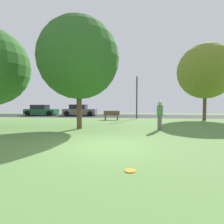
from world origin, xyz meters
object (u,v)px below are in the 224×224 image
Objects in this scene: frisbee_disc at (130,171)px; parked_car_grey at (80,110)px; street_lamp_post at (137,98)px; park_bench at (112,115)px; birch_tree_lone at (206,71)px; person_thrower at (160,114)px; parked_car_green at (41,110)px; oak_tree_left at (79,59)px.

frisbee_disc is 19.99m from parked_car_grey.
parked_car_grey is 0.96× the size of street_lamp_post.
park_bench is (4.75, -5.73, -0.21)m from parked_car_grey.
park_bench is at bearing -174.29° from birch_tree_lone.
birch_tree_lone reaches higher than person_thrower.
park_bench is at bearing -147.03° from street_lamp_post.
parked_car_green reaches higher than frisbee_disc.
parked_car_grey is (-13.98, 4.81, -4.13)m from birch_tree_lone.
frisbee_disc is 15.07m from street_lamp_post.
birch_tree_lone is 1.78× the size of parked_car_green.
street_lamp_post reaches higher than person_thrower.
person_thrower is 0.40× the size of street_lamp_post.
oak_tree_left is 1.65× the size of parked_car_grey.
parked_car_green is (-19.34, 4.89, -4.15)m from birch_tree_lone.
parked_car_green is 2.63× the size of park_bench.
oak_tree_left is at bearing -41.22° from person_thrower.
birch_tree_lone is at bearing -168.32° from person_thrower.
birch_tree_lone reaches higher than parked_car_green.
street_lamp_post is at bearing -18.16° from parked_car_green.
oak_tree_left reaches higher than park_bench.
parked_car_green is at bearing 121.66° from frisbee_disc.
frisbee_disc is at bearing 34.33° from person_thrower.
parked_car_grey is (-8.32, 11.97, -0.34)m from person_thrower.
person_thrower is (-5.66, -7.16, -3.79)m from birch_tree_lone.
parked_car_grey is 8.51m from street_lamp_post.
person_thrower is 14.58m from parked_car_grey.
street_lamp_post is (-1.02, 7.90, 1.24)m from person_thrower.
birch_tree_lone is at bearing -6.30° from street_lamp_post.
oak_tree_left is 8.99m from frisbee_disc.
person_thrower is at bearing -41.38° from parked_car_green.
oak_tree_left is at bearing -118.01° from street_lamp_post.
park_bench is 0.36× the size of street_lamp_post.
oak_tree_left is 7.53m from park_bench.
parked_car_grey is at bearing -0.90° from parked_car_green.
person_thrower is 8.06m from street_lamp_post.
street_lamp_post is at bearing -147.03° from park_bench.
oak_tree_left is 3.96× the size of person_thrower.
oak_tree_left is 1.70× the size of parked_car_green.
oak_tree_left is 0.95× the size of birch_tree_lone.
birch_tree_lone is at bearing -18.98° from parked_car_grey.
parked_car_green is 0.97× the size of parked_car_grey.
oak_tree_left is 12.87m from parked_car_grey.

